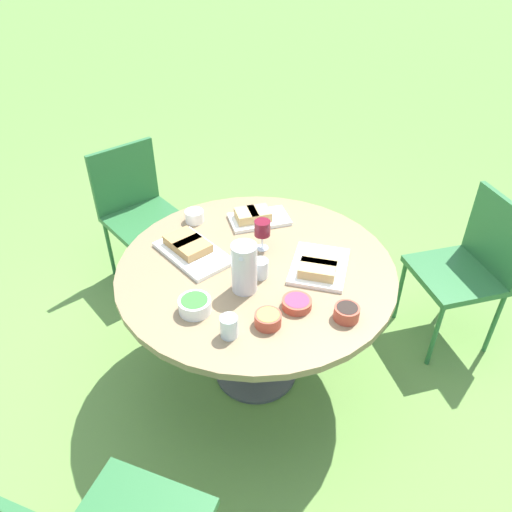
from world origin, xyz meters
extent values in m
plane|color=#668E42|center=(0.00, 0.00, 0.00)|extent=(40.00, 40.00, 0.00)
cylinder|color=#4C4C51|center=(0.00, 0.00, 0.01)|extent=(0.45, 0.45, 0.02)
cylinder|color=#4C4C51|center=(0.00, 0.00, 0.36)|extent=(0.11, 0.11, 0.69)
cylinder|color=#8C7251|center=(0.00, 0.00, 0.72)|extent=(1.30, 1.30, 0.03)
cube|color=#2D6B38|center=(-0.68, -0.87, 0.45)|extent=(0.61, 0.60, 0.04)
cube|color=#2D6B38|center=(-0.81, -1.03, 0.68)|extent=(0.36, 0.30, 0.42)
cylinder|color=#2D6B38|center=(-0.42, -0.85, 0.22)|extent=(0.03, 0.03, 0.43)
cylinder|color=#2D6B38|center=(-0.72, -0.61, 0.22)|extent=(0.03, 0.03, 0.43)
cylinder|color=#2D6B38|center=(-0.65, -1.14, 0.22)|extent=(0.03, 0.03, 0.43)
cylinder|color=#2D6B38|center=(-0.95, -0.90, 0.22)|extent=(0.03, 0.03, 0.43)
cylinder|color=#2D6B38|center=(0.93, -0.34, 0.22)|extent=(0.03, 0.03, 0.43)
cube|color=#2D6B38|center=(-0.51, 1.01, 0.45)|extent=(0.58, 0.57, 0.04)
cube|color=#2D6B38|center=(-0.60, 1.18, 0.68)|extent=(0.41, 0.23, 0.42)
cylinder|color=#2D6B38|center=(-0.60, 0.75, 0.22)|extent=(0.03, 0.03, 0.43)
cylinder|color=#2D6B38|center=(-0.26, 0.93, 0.22)|extent=(0.03, 0.03, 0.43)
cylinder|color=#2D6B38|center=(-0.77, 1.08, 0.22)|extent=(0.03, 0.03, 0.43)
cylinder|color=#2D6B38|center=(-0.42, 1.26, 0.22)|extent=(0.03, 0.03, 0.43)
cylinder|color=silver|center=(0.17, -0.02, 0.86)|extent=(0.11, 0.11, 0.23)
cone|color=silver|center=(0.22, -0.02, 0.95)|extent=(0.03, 0.03, 0.03)
cylinder|color=silver|center=(-0.15, 0.00, 0.74)|extent=(0.06, 0.06, 0.01)
cylinder|color=silver|center=(-0.15, 0.00, 0.78)|extent=(0.01, 0.01, 0.08)
cylinder|color=maroon|center=(-0.15, 0.00, 0.86)|extent=(0.08, 0.08, 0.08)
cube|color=white|center=(-0.05, 0.29, 0.75)|extent=(0.33, 0.26, 0.02)
cube|color=tan|center=(0.02, 0.29, 0.78)|extent=(0.12, 0.17, 0.05)
cube|color=tan|center=(-0.05, 0.29, 0.78)|extent=(0.12, 0.17, 0.05)
cube|color=white|center=(-0.03, -0.31, 0.75)|extent=(0.41, 0.44, 0.02)
cube|color=#B2844C|center=(-0.08, -0.38, 0.78)|extent=(0.20, 0.19, 0.04)
cube|color=#B2844C|center=(-0.03, -0.31, 0.78)|extent=(0.20, 0.19, 0.04)
cube|color=white|center=(-0.39, -0.06, 0.75)|extent=(0.30, 0.36, 0.02)
cube|color=tan|center=(-0.36, -0.13, 0.78)|extent=(0.15, 0.15, 0.05)
cube|color=tan|center=(-0.39, -0.06, 0.78)|extent=(0.15, 0.15, 0.05)
cylinder|color=#B74733|center=(0.37, 0.13, 0.77)|extent=(0.11, 0.11, 0.05)
cylinder|color=#E0C147|center=(0.37, 0.13, 0.78)|extent=(0.09, 0.09, 0.02)
cylinder|color=white|center=(0.35, -0.19, 0.77)|extent=(0.14, 0.14, 0.06)
cylinder|color=#387533|center=(0.35, -0.19, 0.79)|extent=(0.11, 0.11, 0.03)
cylinder|color=#B74733|center=(0.26, 0.43, 0.77)|extent=(0.11, 0.11, 0.06)
cylinder|color=#2D231E|center=(0.26, 0.43, 0.78)|extent=(0.09, 0.09, 0.03)
cylinder|color=#B74733|center=(0.24, 0.23, 0.76)|extent=(0.13, 0.13, 0.04)
cylinder|color=#D6385B|center=(0.24, 0.23, 0.77)|extent=(0.10, 0.10, 0.02)
cylinder|color=white|center=(-0.32, -0.40, 0.77)|extent=(0.10, 0.10, 0.06)
cylinder|color=silver|center=(-0.32, -0.40, 0.79)|extent=(0.08, 0.08, 0.03)
cylinder|color=silver|center=(0.46, -0.01, 0.79)|extent=(0.07, 0.07, 0.09)
cylinder|color=silver|center=(0.07, 0.03, 0.78)|extent=(0.07, 0.07, 0.09)
camera|label=1|loc=(1.80, 0.38, 2.17)|focal=35.00mm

